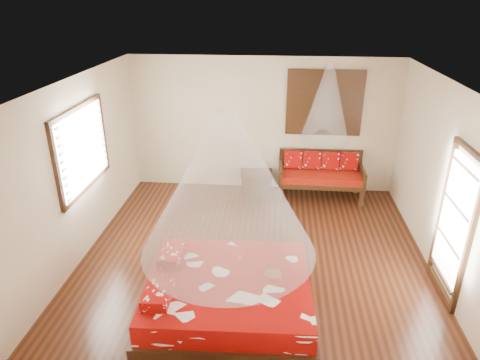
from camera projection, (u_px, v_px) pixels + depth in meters
room at (255, 178)px, 6.37m from camera, size 5.54×5.54×2.84m
bed at (228, 294)px, 5.69m from camera, size 2.28×2.08×0.65m
daybed at (321, 173)px, 8.79m from camera, size 1.72×0.76×0.94m
storage_chest at (256, 182)px, 9.09m from camera, size 0.69×0.53×0.46m
shutter_panel at (324, 103)px, 8.54m from camera, size 1.52×0.06×1.32m
window_left at (83, 149)px, 6.66m from camera, size 0.10×1.74×1.34m
glazed_door at (454, 225)px, 5.73m from camera, size 0.08×1.02×2.16m
wine_tray at (273, 272)px, 5.65m from camera, size 0.22×0.22×0.18m
mosquito_net_main at (228, 185)px, 5.05m from camera, size 2.18×2.18×1.80m
mosquito_net_daybed at (327, 104)px, 8.08m from camera, size 0.95×0.95×1.50m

